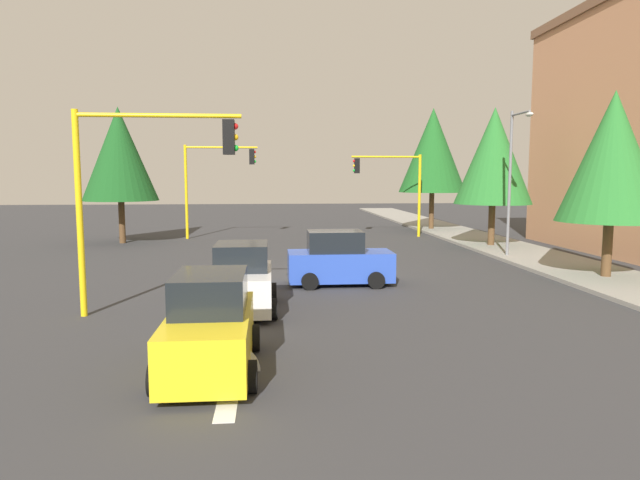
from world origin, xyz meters
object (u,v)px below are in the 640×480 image
(street_lamp_curbside, at_px, (514,168))
(car_white, at_px, (242,280))
(tree_roadside_far, at_px, (433,151))
(car_yellow, at_px, (210,327))
(tree_roadside_mid, at_px, (494,156))
(car_blue, at_px, (339,260))
(traffic_signal_near_right, at_px, (144,171))
(tree_opposite_side, at_px, (119,154))
(traffic_signal_far_left, at_px, (392,179))
(traffic_signal_far_right, at_px, (214,173))
(tree_roadside_near, at_px, (612,157))

(street_lamp_curbside, bearing_deg, car_white, -52.78)
(tree_roadside_far, bearing_deg, car_yellow, -24.18)
(tree_roadside_mid, bearing_deg, car_blue, -44.29)
(street_lamp_curbside, bearing_deg, car_yellow, -41.19)
(tree_roadside_far, bearing_deg, car_white, -27.94)
(traffic_signal_near_right, relative_size, tree_opposite_side, 0.72)
(tree_roadside_mid, bearing_deg, traffic_signal_far_left, -144.03)
(traffic_signal_far_left, relative_size, traffic_signal_near_right, 0.93)
(traffic_signal_far_left, xyz_separation_m, traffic_signal_near_right, (20.00, -11.35, 0.26))
(tree_roadside_far, bearing_deg, traffic_signal_far_right, -75.29)
(traffic_signal_far_right, distance_m, tree_roadside_far, 15.83)
(street_lamp_curbside, bearing_deg, tree_roadside_mid, 169.67)
(street_lamp_curbside, xyz_separation_m, tree_roadside_mid, (-4.39, 0.80, 0.69))
(traffic_signal_near_right, bearing_deg, tree_opposite_side, -163.62)
(traffic_signal_far_right, bearing_deg, street_lamp_curbside, 55.17)
(street_lamp_curbside, relative_size, car_yellow, 1.77)
(tree_roadside_far, bearing_deg, car_blue, -24.84)
(tree_roadside_near, bearing_deg, tree_roadside_mid, -177.14)
(traffic_signal_far_right, xyz_separation_m, tree_roadside_far, (-4.00, 15.23, 1.63))
(street_lamp_curbside, bearing_deg, car_blue, -57.94)
(traffic_signal_far_right, height_order, street_lamp_curbside, street_lamp_curbside)
(traffic_signal_far_left, relative_size, car_white, 1.45)
(car_yellow, bearing_deg, traffic_signal_far_right, -174.76)
(tree_roadside_mid, bearing_deg, tree_roadside_near, 2.86)
(traffic_signal_near_right, height_order, car_yellow, traffic_signal_near_right)
(traffic_signal_near_right, xyz_separation_m, tree_roadside_near, (-4.00, 16.21, 0.59))
(street_lamp_curbside, height_order, car_yellow, street_lamp_curbside)
(car_yellow, height_order, car_white, same)
(street_lamp_curbside, distance_m, tree_roadside_mid, 4.52)
(tree_roadside_mid, bearing_deg, tree_opposite_side, -100.78)
(tree_roadside_near, relative_size, car_blue, 1.88)
(tree_roadside_near, bearing_deg, tree_roadside_far, -177.14)
(traffic_signal_far_right, distance_m, tree_roadside_near, 22.80)
(traffic_signal_near_right, height_order, tree_roadside_far, tree_roadside_far)
(traffic_signal_far_right, xyz_separation_m, tree_roadside_near, (16.00, 16.23, 0.49))
(traffic_signal_far_right, distance_m, street_lamp_curbside, 18.19)
(traffic_signal_near_right, distance_m, tree_roadside_far, 28.47)
(traffic_signal_far_right, bearing_deg, tree_roadside_far, 104.71)
(street_lamp_curbside, relative_size, tree_roadside_mid, 0.91)
(traffic_signal_far_right, height_order, car_blue, traffic_signal_far_right)
(traffic_signal_far_left, xyz_separation_m, car_blue, (16.00, -5.40, -2.91))
(traffic_signal_far_left, relative_size, tree_opposite_side, 0.67)
(traffic_signal_far_right, distance_m, traffic_signal_near_right, 20.00)
(street_lamp_curbside, bearing_deg, tree_roadside_far, 178.81)
(tree_roadside_near, xyz_separation_m, tree_roadside_mid, (-10.00, -0.50, 0.39))
(tree_opposite_side, bearing_deg, traffic_signal_far_left, 96.85)
(tree_roadside_far, xyz_separation_m, car_yellow, (28.85, -12.95, -4.91))
(traffic_signal_far_left, height_order, street_lamp_curbside, street_lamp_curbside)
(tree_roadside_near, bearing_deg, car_blue, -90.00)
(traffic_signal_far_right, distance_m, car_yellow, 25.17)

